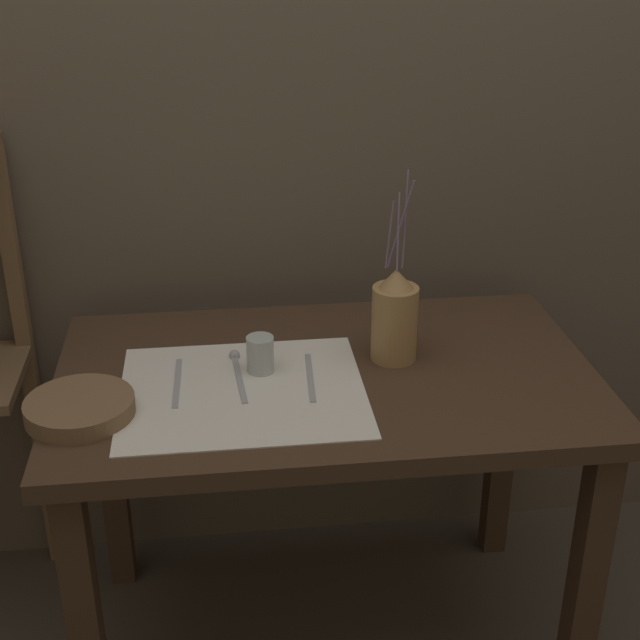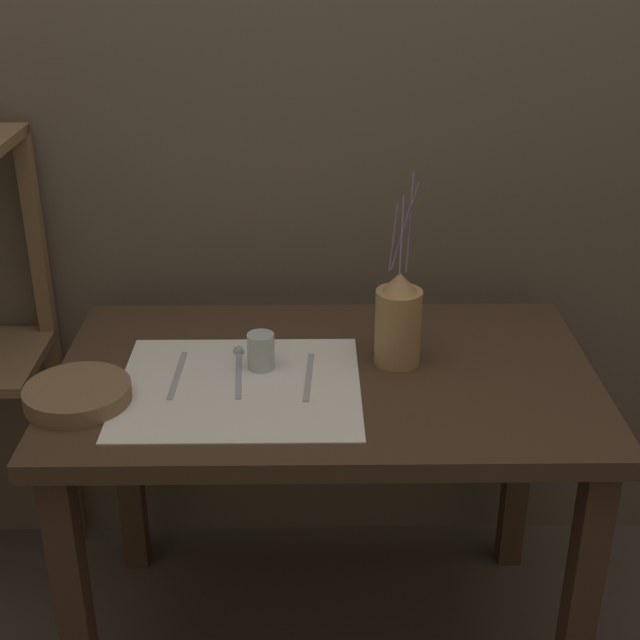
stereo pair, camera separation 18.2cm
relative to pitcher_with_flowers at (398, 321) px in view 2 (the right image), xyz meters
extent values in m
plane|color=#473F35|center=(-0.15, -0.04, -0.84)|extent=(12.00, 12.00, 0.00)
cube|color=brown|center=(-0.15, 0.41, 0.36)|extent=(7.00, 0.06, 2.40)
cube|color=#422D1E|center=(-0.15, -0.04, -0.12)|extent=(1.13, 0.68, 0.04)
cube|color=#422D1E|center=(-0.66, -0.33, -0.49)|extent=(0.06, 0.06, 0.70)
cube|color=#422D1E|center=(0.35, -0.33, -0.49)|extent=(0.06, 0.06, 0.70)
cube|color=#422D1E|center=(-0.66, 0.24, -0.49)|extent=(0.06, 0.06, 0.70)
cube|color=#422D1E|center=(0.35, 0.24, -0.49)|extent=(0.06, 0.06, 0.70)
cube|color=brown|center=(-0.84, 0.34, -0.25)|extent=(0.04, 0.04, 1.18)
cube|color=white|center=(-0.33, -0.11, -0.10)|extent=(0.49, 0.42, 0.00)
cylinder|color=#A87F4C|center=(0.00, 0.00, -0.01)|extent=(0.10, 0.10, 0.16)
cone|color=#A87F4C|center=(0.00, 0.00, 0.09)|extent=(0.07, 0.07, 0.04)
cylinder|color=slate|center=(-0.02, 0.01, 0.18)|extent=(0.02, 0.01, 0.14)
cylinder|color=slate|center=(0.02, 0.01, 0.21)|extent=(0.01, 0.03, 0.20)
cylinder|color=slate|center=(0.01, 0.01, 0.20)|extent=(0.05, 0.02, 0.19)
cylinder|color=slate|center=(0.00, 0.00, 0.19)|extent=(0.01, 0.04, 0.16)
cylinder|color=slate|center=(0.00, 0.00, 0.19)|extent=(0.04, 0.02, 0.15)
cylinder|color=brown|center=(-0.64, -0.16, -0.08)|extent=(0.21, 0.21, 0.04)
cylinder|color=#B7C1BC|center=(-0.29, -0.03, -0.05)|extent=(0.06, 0.06, 0.08)
cube|color=#A8A8AD|center=(-0.46, -0.06, -0.09)|extent=(0.02, 0.20, 0.00)
cube|color=#A8A8AD|center=(-0.33, -0.06, -0.09)|extent=(0.03, 0.20, 0.00)
sphere|color=#A8A8AD|center=(-0.34, 0.04, -0.09)|extent=(0.02, 0.02, 0.02)
cube|color=#A8A8AD|center=(-0.19, -0.07, -0.09)|extent=(0.02, 0.20, 0.00)
camera|label=1|loc=(-0.37, -1.67, 0.80)|focal=50.00mm
camera|label=2|loc=(-0.18, -1.69, 0.80)|focal=50.00mm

